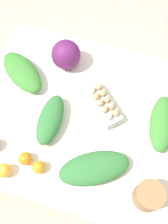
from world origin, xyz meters
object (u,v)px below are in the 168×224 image
at_px(greens_bunch_chard, 94,168).
at_px(orange_1, 38,167).
at_px(greens_bunch_beet_tops, 22,72).
at_px(paper_bag, 148,196).
at_px(orange_0, 25,159).
at_px(egg_carton, 103,104).
at_px(orange_3, 4,170).
at_px(cabbage_purple, 66,55).
at_px(greens_bunch_kale, 162,123).
at_px(greens_bunch_scallion, 50,119).

relative_size(greens_bunch_chard, orange_1, 5.42).
distance_m(greens_bunch_chard, greens_bunch_beet_tops, 0.72).
relative_size(paper_bag, orange_0, 1.97).
bearing_deg(egg_carton, greens_bunch_beet_tops, 37.88).
bearing_deg(orange_0, orange_1, 166.12).
distance_m(greens_bunch_chard, orange_3, 0.45).
distance_m(egg_carton, orange_0, 0.52).
xyz_separation_m(cabbage_purple, egg_carton, (-0.30, 0.23, -0.05)).
distance_m(greens_bunch_beet_tops, orange_3, 0.59).
xyz_separation_m(orange_1, orange_3, (0.16, 0.07, 0.00)).
height_order(greens_bunch_chard, orange_1, greens_bunch_chard).
distance_m(egg_carton, greens_bunch_kale, 0.34).
bearing_deg(greens_bunch_scallion, orange_1, 97.39).
relative_size(paper_bag, greens_bunch_chard, 0.38).
relative_size(egg_carton, greens_bunch_kale, 0.78).
xyz_separation_m(egg_carton, orange_1, (0.21, 0.44, -0.01)).
bearing_deg(orange_0, cabbage_purple, -89.68).
height_order(greens_bunch_kale, orange_1, greens_bunch_kale).
xyz_separation_m(paper_bag, greens_bunch_beet_tops, (0.86, -0.48, -0.02)).
bearing_deg(greens_bunch_chard, greens_bunch_scallion, -31.36).
distance_m(greens_bunch_kale, orange_0, 0.75).
relative_size(cabbage_purple, greens_bunch_scallion, 0.59).
distance_m(cabbage_purple, greens_bunch_beet_tops, 0.28).
bearing_deg(cabbage_purple, paper_bag, 134.05).
bearing_deg(orange_1, orange_0, -13.88).
relative_size(cabbage_purple, paper_bag, 1.33).
height_order(egg_carton, greens_bunch_scallion, greens_bunch_scallion).
height_order(cabbage_purple, egg_carton, cabbage_purple).
bearing_deg(egg_carton, greens_bunch_scallion, 80.90).
bearing_deg(cabbage_purple, greens_bunch_scallion, 97.13).
bearing_deg(paper_bag, egg_carton, -51.62).
bearing_deg(greens_bunch_kale, orange_1, 37.48).
xyz_separation_m(greens_bunch_chard, orange_0, (0.35, 0.06, -0.01)).
relative_size(greens_bunch_chard, orange_3, 4.97).
bearing_deg(cabbage_purple, greens_bunch_beet_tops, 37.12).
relative_size(orange_1, orange_3, 0.92).
bearing_deg(greens_bunch_kale, orange_0, 32.44).
distance_m(greens_bunch_kale, greens_bunch_chard, 0.45).
height_order(orange_1, orange_3, orange_3).
bearing_deg(greens_bunch_kale, greens_bunch_beet_tops, -5.48).
height_order(greens_bunch_kale, orange_0, greens_bunch_kale).
xyz_separation_m(paper_bag, greens_bunch_kale, (-0.00, -0.40, -0.02)).
bearing_deg(greens_bunch_chard, greens_bunch_beet_tops, -36.53).
distance_m(greens_bunch_scallion, greens_bunch_kale, 0.61).
xyz_separation_m(paper_bag, orange_3, (0.70, 0.09, -0.03)).
xyz_separation_m(egg_carton, paper_bag, (-0.33, 0.42, 0.02)).
distance_m(greens_bunch_scallion, orange_0, 0.25).
xyz_separation_m(paper_bag, greens_bunch_scallion, (0.58, -0.24, -0.02)).
bearing_deg(greens_bunch_kale, cabbage_purple, -21.60).
bearing_deg(orange_1, egg_carton, -115.81).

